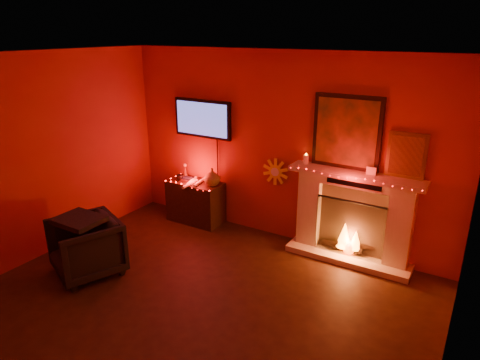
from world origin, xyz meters
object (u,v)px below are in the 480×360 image
Objects in this scene: tv at (203,119)px; armchair at (86,247)px; fireplace at (353,208)px; sunburst_clock at (275,172)px; console_table at (196,200)px.

tv reaches higher than armchair.
sunburst_clock is (-1.19, 0.09, 0.28)m from fireplace.
tv is 1.29m from console_table.
fireplace is 2.33× the size of console_table.
armchair is at bearing -124.97° from sunburst_clock.
sunburst_clock is 0.43× the size of console_table.
armchair is (-1.53, -2.19, -0.64)m from sunburst_clock.
console_table is (-0.03, -0.19, -1.27)m from tv.
armchair is at bearing -142.38° from fireplace.
sunburst_clock is at bearing 9.75° from console_table.
fireplace reaches higher than console_table.
fireplace is 2.61m from tv.
console_table is at bearing -177.02° from fireplace.
console_table is (-1.28, -0.22, -0.63)m from sunburst_clock.
sunburst_clock is at bearing 1.24° from tv.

